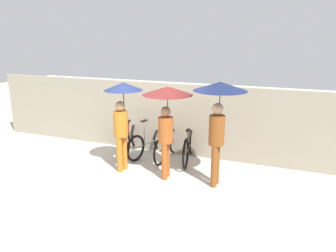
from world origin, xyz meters
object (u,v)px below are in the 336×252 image
at_px(pedestrian_leading, 122,105).
at_px(pedestrian_center, 167,105).
at_px(parked_bicycle_2, 168,145).
at_px(parked_bicycle_0, 131,139).
at_px(parked_bicycle_1, 149,142).
at_px(parked_bicycle_3, 189,146).
at_px(pedestrian_trailing, 219,104).

xyz_separation_m(pedestrian_leading, pedestrian_center, (1.08, -0.00, 0.07)).
distance_m(parked_bicycle_2, pedestrian_leading, 1.70).
bearing_deg(parked_bicycle_0, parked_bicycle_1, -104.88).
bearing_deg(parked_bicycle_1, pedestrian_center, -125.78).
bearing_deg(parked_bicycle_2, parked_bicycle_3, -84.77).
bearing_deg(pedestrian_center, pedestrian_trailing, -2.62).
xyz_separation_m(parked_bicycle_3, pedestrian_leading, (-1.25, -1.05, 1.15)).
height_order(parked_bicycle_3, pedestrian_trailing, pedestrian_trailing).
relative_size(parked_bicycle_2, pedestrian_trailing, 0.77).
bearing_deg(pedestrian_leading, parked_bicycle_3, 48.50).
relative_size(parked_bicycle_2, pedestrian_leading, 0.81).
distance_m(parked_bicycle_0, parked_bicycle_2, 1.11).
xyz_separation_m(parked_bicycle_2, pedestrian_leading, (-0.70, -1.01, 1.17)).
relative_size(parked_bicycle_3, pedestrian_center, 0.87).
relative_size(parked_bicycle_2, parked_bicycle_3, 0.95).
xyz_separation_m(parked_bicycle_0, pedestrian_center, (1.48, -1.10, 1.24)).
distance_m(parked_bicycle_0, pedestrian_leading, 1.65).
bearing_deg(parked_bicycle_0, pedestrian_leading, -172.12).
xyz_separation_m(parked_bicycle_1, parked_bicycle_3, (1.10, -0.03, 0.03)).
relative_size(parked_bicycle_3, pedestrian_trailing, 0.80).
bearing_deg(pedestrian_center, parked_bicycle_3, 76.20).
xyz_separation_m(parked_bicycle_0, pedestrian_trailing, (2.59, -1.06, 1.35)).
height_order(parked_bicycle_1, pedestrian_center, pedestrian_center).
relative_size(parked_bicycle_1, parked_bicycle_3, 0.99).
relative_size(parked_bicycle_1, pedestrian_leading, 0.84).
height_order(parked_bicycle_1, parked_bicycle_3, parked_bicycle_1).
distance_m(parked_bicycle_0, pedestrian_center, 2.22).
bearing_deg(parked_bicycle_0, parked_bicycle_2, -107.08).
relative_size(parked_bicycle_0, parked_bicycle_2, 1.01).
relative_size(parked_bicycle_1, parked_bicycle_2, 1.04).
bearing_deg(pedestrian_center, pedestrian_leading, 175.41).
xyz_separation_m(parked_bicycle_0, pedestrian_leading, (0.41, -1.09, 1.16)).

